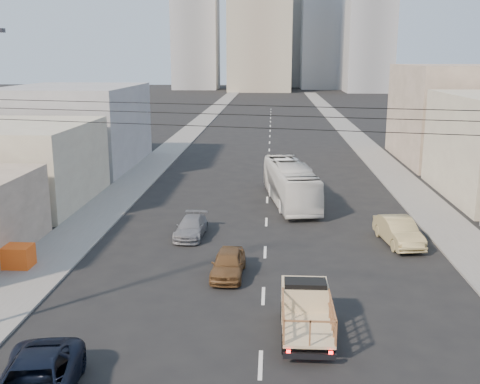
# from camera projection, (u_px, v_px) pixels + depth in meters

# --- Properties ---
(sidewalk_left) EXTENTS (3.50, 180.00, 0.12)m
(sidewalk_left) POSITION_uv_depth(u_px,v_px,m) (194.00, 128.00, 86.81)
(sidewalk_left) COLOR slate
(sidewalk_left) RESTS_ON ground
(sidewalk_right) EXTENTS (3.50, 180.00, 0.12)m
(sidewalk_right) POSITION_uv_depth(u_px,v_px,m) (347.00, 129.00, 85.50)
(sidewalk_right) COLOR slate
(sidewalk_right) RESTS_ON ground
(lane_dashes) EXTENTS (0.15, 104.00, 0.01)m
(lane_dashes) POSITION_uv_depth(u_px,v_px,m) (269.00, 146.00, 69.67)
(lane_dashes) COLOR silver
(lane_dashes) RESTS_ON ground
(flatbed_pickup) EXTENTS (1.95, 4.41, 1.90)m
(flatbed_pickup) POSITION_uv_depth(u_px,v_px,m) (306.00, 308.00, 22.20)
(flatbed_pickup) COLOR tan
(flatbed_pickup) RESTS_ON ground
(city_bus) EXTENTS (4.18, 11.25, 3.06)m
(city_bus) POSITION_uv_depth(u_px,v_px,m) (290.00, 183.00, 42.23)
(city_bus) COLOR silver
(city_bus) RESTS_ON ground
(sedan_brown) EXTENTS (1.71, 3.95, 1.33)m
(sedan_brown) POSITION_uv_depth(u_px,v_px,m) (228.00, 263.00, 28.23)
(sedan_brown) COLOR brown
(sedan_brown) RESTS_ON ground
(sedan_tan) EXTENTS (2.32, 4.94, 1.56)m
(sedan_tan) POSITION_uv_depth(u_px,v_px,m) (399.00, 231.00, 33.05)
(sedan_tan) COLOR tan
(sedan_tan) RESTS_ON ground
(sedan_grey) EXTENTS (1.85, 4.16, 1.19)m
(sedan_grey) POSITION_uv_depth(u_px,v_px,m) (191.00, 227.00, 34.48)
(sedan_grey) COLOR slate
(sedan_grey) RESTS_ON ground
(overhead_wires) EXTENTS (23.01, 5.02, 0.72)m
(overhead_wires) POSITION_uv_depth(u_px,v_px,m) (263.00, 116.00, 17.58)
(overhead_wires) COLOR black
(overhead_wires) RESTS_ON ground
(crate_stack) EXTENTS (1.80, 1.20, 1.14)m
(crate_stack) POSITION_uv_depth(u_px,v_px,m) (15.00, 256.00, 29.19)
(crate_stack) COLOR #F85917
(crate_stack) RESTS_ON sidewalk_left
(bldg_right_far) EXTENTS (12.00, 16.00, 10.00)m
(bldg_right_far) POSITION_uv_depth(u_px,v_px,m) (461.00, 114.00, 58.65)
(bldg_right_far) COLOR gray
(bldg_right_far) RESTS_ON ground
(bldg_left_mid) EXTENTS (11.00, 12.00, 6.00)m
(bldg_left_mid) POSITION_uv_depth(u_px,v_px,m) (13.00, 164.00, 41.88)
(bldg_left_mid) COLOR #ADA38B
(bldg_left_mid) RESTS_ON ground
(bldg_left_far) EXTENTS (12.00, 16.00, 8.00)m
(bldg_left_far) POSITION_uv_depth(u_px,v_px,m) (75.00, 126.00, 56.23)
(bldg_left_far) COLOR gray
(bldg_left_far) RESTS_ON ground
(midrise_ne) EXTENTS (16.00, 16.00, 40.00)m
(midrise_ne) POSITION_uv_depth(u_px,v_px,m) (325.00, 29.00, 192.09)
(midrise_ne) COLOR gray
(midrise_ne) RESTS_ON ground
(midrise_nw) EXTENTS (15.00, 15.00, 34.00)m
(midrise_nw) POSITION_uv_depth(u_px,v_px,m) (196.00, 38.00, 190.40)
(midrise_nw) COLOR gray
(midrise_nw) RESTS_ON ground
(midrise_back) EXTENTS (18.00, 18.00, 44.00)m
(midrise_back) POSITION_uv_depth(u_px,v_px,m) (289.00, 26.00, 206.85)
(midrise_back) COLOR gray
(midrise_back) RESTS_ON ground
(midrise_east) EXTENTS (14.00, 14.00, 28.00)m
(midrise_east) POSITION_uv_depth(u_px,v_px,m) (369.00, 46.00, 173.42)
(midrise_east) COLOR gray
(midrise_east) RESTS_ON ground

